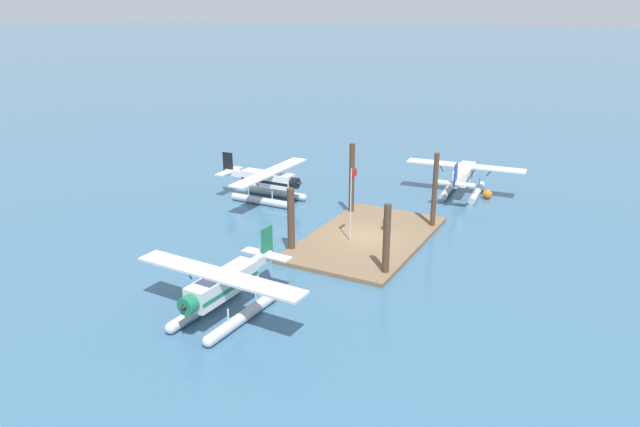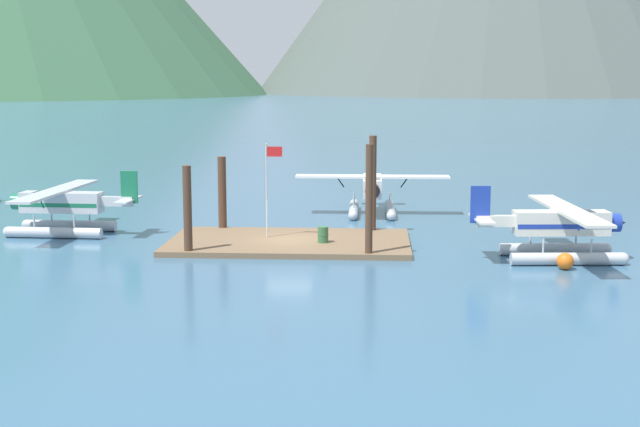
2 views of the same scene
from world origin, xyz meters
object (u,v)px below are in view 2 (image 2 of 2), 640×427
at_px(mooring_buoy, 565,261).
at_px(seaplane_cream_stbd_aft, 561,230).
at_px(seaplane_white_bow_right, 372,191).
at_px(seaplane_silver_port_fwd, 61,208).
at_px(fuel_drum, 323,235).
at_px(flagpole, 269,178).

xyz_separation_m(mooring_buoy, seaplane_cream_stbd_aft, (0.24, 2.26, 1.16)).
height_order(seaplane_white_bow_right, seaplane_cream_stbd_aft, same).
xyz_separation_m(seaplane_silver_port_fwd, seaplane_white_bow_right, (18.41, 8.91, 0.00)).
distance_m(fuel_drum, seaplane_silver_port_fwd, 16.09).
relative_size(seaplane_white_bow_right, seaplane_cream_stbd_aft, 0.99).
height_order(flagpole, seaplane_silver_port_fwd, flagpole).
height_order(mooring_buoy, seaplane_white_bow_right, seaplane_white_bow_right).
relative_size(flagpole, mooring_buoy, 6.39).
xyz_separation_m(flagpole, fuel_drum, (3.13, -1.46, -2.91)).
distance_m(mooring_buoy, seaplane_silver_port_fwd, 28.97).
bearing_deg(fuel_drum, seaplane_cream_stbd_aft, -11.29).
height_order(flagpole, seaplane_cream_stbd_aft, flagpole).
xyz_separation_m(mooring_buoy, seaplane_white_bow_right, (-9.43, 16.81, 1.16)).
xyz_separation_m(seaplane_white_bow_right, seaplane_cream_stbd_aft, (9.67, -14.55, 0.00)).
height_order(mooring_buoy, seaplane_cream_stbd_aft, seaplane_cream_stbd_aft).
distance_m(flagpole, fuel_drum, 4.52).
height_order(seaplane_silver_port_fwd, seaplane_white_bow_right, same).
relative_size(fuel_drum, seaplane_silver_port_fwd, 0.08).
height_order(fuel_drum, mooring_buoy, fuel_drum).
relative_size(fuel_drum, mooring_buoy, 1.06).
bearing_deg(flagpole, mooring_buoy, -22.10).
xyz_separation_m(flagpole, seaplane_cream_stbd_aft, (15.47, -3.92, -2.07)).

